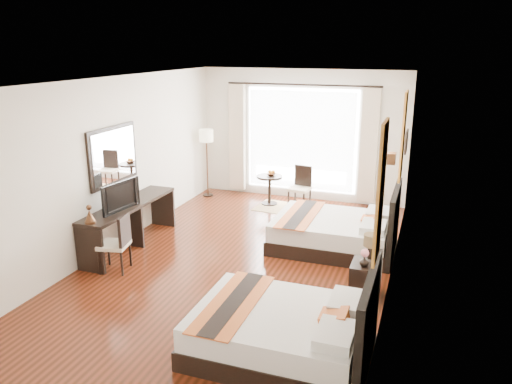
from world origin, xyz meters
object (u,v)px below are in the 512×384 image
(floor_lamp, at_px, (206,140))
(vase, at_px, (364,259))
(bed_far, at_px, (338,231))
(television, at_px, (117,195))
(window_chair, at_px, (300,195))
(nightstand, at_px, (365,279))
(console_desk, at_px, (130,225))
(side_table, at_px, (270,190))
(desk_chair, at_px, (116,254))
(fruit_bowl, at_px, (271,174))
(bed_near, at_px, (286,330))
(table_lamp, at_px, (372,242))

(floor_lamp, bearing_deg, vase, -42.30)
(bed_far, bearing_deg, vase, -67.99)
(television, bearing_deg, window_chair, -24.92)
(nightstand, xyz_separation_m, television, (-3.94, 0.08, 0.76))
(console_desk, relative_size, television, 2.70)
(bed_far, relative_size, side_table, 3.14)
(console_desk, height_order, desk_chair, desk_chair)
(vase, bearing_deg, fruit_bowl, 124.77)
(bed_near, distance_m, floor_lamp, 6.22)
(console_desk, distance_m, fruit_bowl, 3.36)
(desk_chair, xyz_separation_m, fruit_bowl, (1.20, 3.87, 0.39))
(bed_near, distance_m, desk_chair, 3.22)
(nightstand, distance_m, desk_chair, 3.67)
(bed_near, relative_size, nightstand, 4.02)
(nightstand, bearing_deg, window_chair, 118.15)
(bed_near, xyz_separation_m, television, (-3.31, 1.74, 0.71))
(floor_lamp, xyz_separation_m, window_chair, (2.16, -0.11, -1.00))
(bed_far, height_order, floor_lamp, floor_lamp)
(television, relative_size, window_chair, 0.94)
(nightstand, height_order, table_lamp, table_lamp)
(fruit_bowl, bearing_deg, console_desk, -117.11)
(television, bearing_deg, nightstand, -83.25)
(bed_near, height_order, vase, bed_near)
(desk_chair, distance_m, side_table, 4.02)
(bed_far, relative_size, fruit_bowl, 10.23)
(table_lamp, bearing_deg, floor_lamp, 139.70)
(bed_far, distance_m, table_lamp, 1.62)
(bed_near, xyz_separation_m, desk_chair, (-3.00, 1.17, -0.01))
(desk_chair, bearing_deg, bed_far, -158.68)
(nightstand, distance_m, fruit_bowl, 4.19)
(table_lamp, bearing_deg, television, -179.79)
(vase, distance_m, console_desk, 3.98)
(console_desk, height_order, floor_lamp, floor_lamp)
(desk_chair, xyz_separation_m, floor_lamp, (-0.33, 3.99, 1.00))
(side_table, bearing_deg, bed_far, -46.02)
(desk_chair, relative_size, floor_lamp, 0.59)
(vase, bearing_deg, nightstand, 79.28)
(console_desk, bearing_deg, fruit_bowl, 62.89)
(desk_chair, bearing_deg, console_desk, -82.39)
(fruit_bowl, bearing_deg, television, -114.48)
(nightstand, bearing_deg, television, 178.87)
(vase, distance_m, side_table, 4.25)
(bed_near, bearing_deg, floor_lamp, 122.90)
(bed_far, distance_m, window_chair, 2.22)
(bed_near, bearing_deg, side_table, 110.04)
(console_desk, relative_size, floor_lamp, 1.46)
(vase, height_order, fruit_bowl, fruit_bowl)
(bed_near, bearing_deg, vase, 68.44)
(table_lamp, xyz_separation_m, fruit_bowl, (-2.48, 3.29, -0.08))
(table_lamp, relative_size, fruit_bowl, 1.77)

